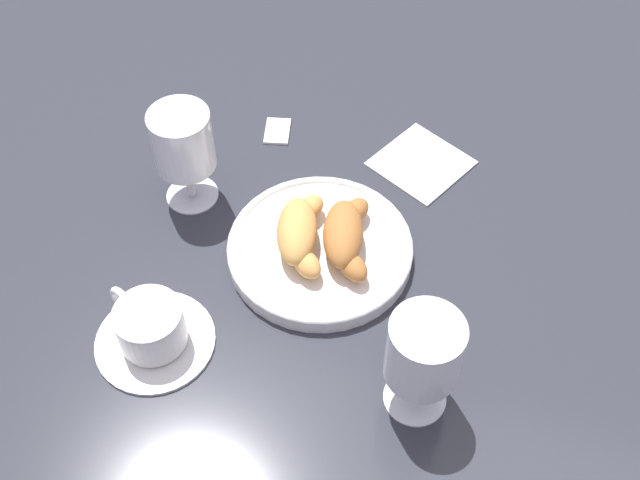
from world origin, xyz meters
TOP-DOWN VIEW (x-y plane):
  - ground_plane at (0.00, 0.00)m, footprint 2.20×2.20m
  - pastry_plate at (-0.02, 0.01)m, footprint 0.23×0.23m
  - croissant_large at (-0.01, -0.01)m, footprint 0.13×0.09m
  - croissant_small at (-0.03, 0.04)m, footprint 0.13×0.09m
  - coffee_cup_near at (0.16, -0.12)m, footprint 0.14×0.14m
  - juice_glass_left at (0.13, 0.17)m, footprint 0.08×0.08m
  - juice_glass_right at (-0.06, -0.18)m, footprint 0.08×0.08m
  - sugar_packet at (-0.21, -0.11)m, footprint 0.06×0.05m
  - folded_napkin at (-0.21, 0.09)m, footprint 0.15×0.15m

SIDE VIEW (x-z plane):
  - ground_plane at x=0.00m, z-range 0.00..0.00m
  - folded_napkin at x=-0.21m, z-range 0.00..0.01m
  - sugar_packet at x=-0.21m, z-range 0.00..0.01m
  - pastry_plate at x=-0.02m, z-range 0.00..0.02m
  - coffee_cup_near at x=0.16m, z-range 0.00..0.06m
  - croissant_large at x=-0.01m, z-range 0.02..0.06m
  - croissant_small at x=-0.03m, z-range 0.02..0.06m
  - juice_glass_left at x=0.13m, z-range 0.02..0.16m
  - juice_glass_right at x=-0.06m, z-range 0.03..0.17m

